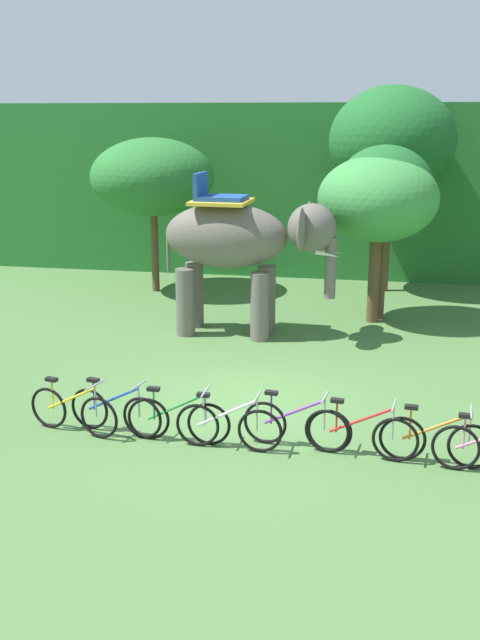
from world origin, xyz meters
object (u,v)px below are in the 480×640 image
(bike_green, at_px, (178,420))
(bike_red, at_px, (362,434))
(tree_far_right, at_px, (392,141))
(bike_orange, at_px, (436,441))
(tree_far_left, at_px, (378,199))
(bike_blue, at_px, (115,411))
(tree_right, at_px, (153,177))
(bike_purple, at_px, (295,425))
(bike_yellow, at_px, (73,411))
(bike_white, at_px, (228,426))
(tree_center_left, at_px, (384,191))
(elephant, at_px, (240,243))

(bike_green, xyz_separation_m, bike_red, (2.89, 0.01, 0.00))
(tree_far_right, height_order, bike_orange, tree_far_right)
(tree_far_left, relative_size, bike_blue, 2.46)
(bike_green, xyz_separation_m, bike_orange, (3.99, -0.04, 0.00))
(tree_right, relative_size, bike_orange, 2.60)
(tree_far_right, bearing_deg, tree_right, -169.22)
(bike_purple, bearing_deg, bike_yellow, -178.21)
(bike_yellow, distance_m, bike_white, 2.62)
(bike_white, height_order, bike_red, same)
(tree_far_right, bearing_deg, tree_center_left, -92.98)
(tree_far_left, distance_m, bike_red, 8.20)
(elephant, xyz_separation_m, bike_red, (3.03, -6.08, -1.82))
(tree_center_left, xyz_separation_m, bike_yellow, (-4.88, -8.08, -2.86))
(tree_far_right, distance_m, elephant, 6.52)
(tree_far_left, distance_m, elephant, 3.62)
(tree_far_right, bearing_deg, bike_green, -106.19)
(elephant, bearing_deg, tree_far_right, 56.52)
(tree_center_left, bearing_deg, bike_purple, -98.84)
(tree_right, distance_m, tree_far_right, 6.87)
(tree_right, distance_m, elephant, 5.19)
(tree_far_right, distance_m, bike_purple, 11.86)
(tree_far_left, bearing_deg, bike_purple, -98.16)
(tree_right, xyz_separation_m, elephant, (3.27, -3.87, -1.13))
(tree_far_right, bearing_deg, bike_yellow, -114.24)
(bike_white, bearing_deg, bike_green, 173.10)
(tree_right, height_order, tree_far_right, tree_far_right)
(tree_far_left, height_order, tree_center_left, tree_center_left)
(bike_white, height_order, bike_purple, same)
(bike_blue, distance_m, bike_purple, 2.96)
(tree_center_left, distance_m, bike_yellow, 9.86)
(tree_far_left, height_order, elephant, tree_far_left)
(tree_center_left, bearing_deg, bike_blue, -117.77)
(tree_far_right, relative_size, bike_blue, 3.48)
(tree_far_left, relative_size, elephant, 0.99)
(elephant, distance_m, bike_orange, 7.61)
(tree_far_right, relative_size, bike_purple, 3.45)
(bike_red, bearing_deg, bike_white, -177.00)
(tree_right, relative_size, tree_far_right, 0.76)
(bike_yellow, relative_size, bike_blue, 0.99)
(bike_blue, height_order, bike_red, same)
(tree_center_left, distance_m, bike_red, 8.59)
(tree_right, xyz_separation_m, bike_orange, (7.40, -10.00, -2.95))
(tree_center_left, height_order, bike_purple, tree_center_left)
(tree_far_left, relative_size, bike_orange, 2.42)
(elephant, distance_m, bike_green, 6.35)
(tree_center_left, height_order, bike_white, tree_center_left)
(tree_far_left, bearing_deg, tree_right, 160.86)
(bike_red, bearing_deg, bike_blue, 178.17)
(bike_blue, bearing_deg, bike_orange, -1.91)
(bike_purple, bearing_deg, tree_far_left, 81.84)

